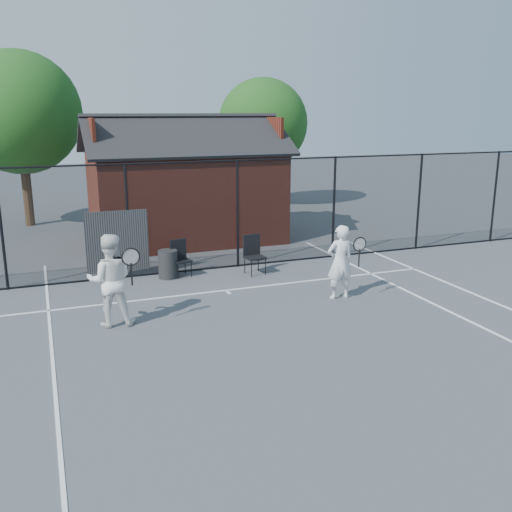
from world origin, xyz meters
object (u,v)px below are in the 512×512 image
object	(u,v)px
clubhouse	(185,192)
chair_left	(181,259)
player_back	(110,280)
chair_right	(255,256)
waste_bin	(168,264)
player_front	(340,262)

from	to	relation	value
clubhouse	chair_left	distance (m)	4.70
player_back	chair_right	xyz separation A→B (m)	(4.06, 2.44, -0.44)
player_back	waste_bin	distance (m)	3.50
clubhouse	player_front	size ratio (longest dim) A/B	3.72
player_front	chair_right	xyz separation A→B (m)	(-1.13, 2.59, -0.36)
chair_right	waste_bin	xyz separation A→B (m)	(-2.26, 0.50, -0.15)
clubhouse	chair_right	bearing A→B (deg)	-82.17
player_back	chair_left	xyz separation A→B (m)	(2.17, 2.94, -0.48)
chair_left	chair_right	size ratio (longest dim) A/B	0.92
clubhouse	chair_left	bearing A→B (deg)	-105.48
chair_right	clubhouse	bearing A→B (deg)	92.11
player_front	chair_left	world-z (taller)	player_front
player_back	chair_right	size ratio (longest dim) A/B	1.85
player_front	waste_bin	xyz separation A→B (m)	(-3.38, 3.09, -0.51)
clubhouse	waste_bin	size ratio (longest dim) A/B	8.78
clubhouse	chair_left	world-z (taller)	clubhouse
clubhouse	player_back	bearing A→B (deg)	-114.75
player_front	chair_left	size ratio (longest dim) A/B	1.84
clubhouse	chair_right	distance (m)	5.06
player_front	chair_left	distance (m)	4.34
clubhouse	player_back	world-z (taller)	clubhouse
waste_bin	clubhouse	bearing A→B (deg)	70.23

